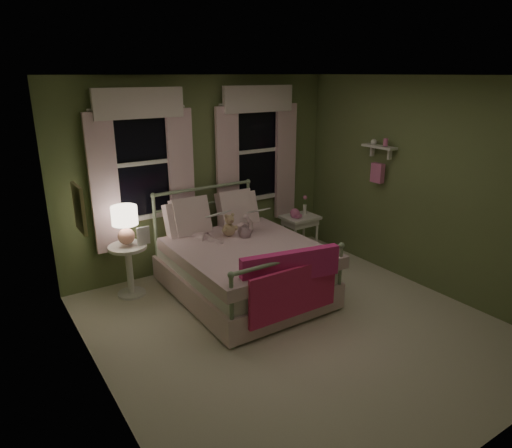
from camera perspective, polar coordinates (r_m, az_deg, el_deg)
room_shell at (r=4.58m, az=5.28°, el=1.54°), size 4.20×4.20×4.20m
bed at (r=5.64m, az=-1.95°, el=-5.01°), size 1.58×2.04×1.18m
pink_throw at (r=4.77m, az=4.50°, el=-6.61°), size 1.10×0.30×0.71m
child_left at (r=5.66m, az=-6.66°, el=0.96°), size 0.30×0.22×0.73m
child_right at (r=5.92m, az=-1.83°, el=2.03°), size 0.47×0.43×0.77m
book_left at (r=5.44m, az=-5.47°, el=0.56°), size 0.22×0.16×0.26m
book_right at (r=5.73m, az=-0.51°, el=1.10°), size 0.20×0.12×0.26m
teddy_bear at (r=5.70m, az=-3.37°, el=-0.36°), size 0.22×0.18×0.30m
nightstand_left at (r=5.77m, az=-15.60°, el=-4.75°), size 0.46×0.46×0.65m
table_lamp at (r=5.59m, az=-16.06°, el=0.31°), size 0.30×0.30×0.47m
book_nightstand at (r=5.64m, az=-14.59°, el=-2.59°), size 0.17×0.23×0.02m
nightstand_right at (r=6.66m, az=5.52°, el=0.18°), size 0.50×0.40×0.64m
pink_toy at (r=6.55m, az=4.91°, el=1.33°), size 0.14×0.19×0.14m
bud_vase at (r=6.70m, az=6.12°, el=2.41°), size 0.06×0.06×0.28m
window_left at (r=5.86m, az=-14.00°, el=8.02°), size 1.34×0.13×1.96m
window_right at (r=6.61m, az=0.16°, el=9.69°), size 1.34×0.13×1.96m
wall_shelf at (r=6.31m, az=15.05°, el=7.74°), size 0.15×0.50×0.60m
framed_picture at (r=4.25m, az=-21.20°, el=1.81°), size 0.03×0.32×0.42m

